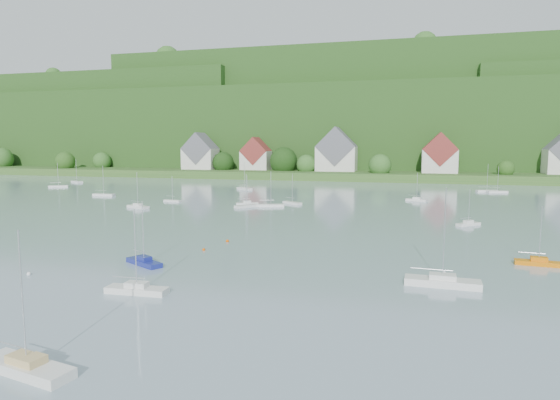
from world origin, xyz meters
name	(u,v)px	position (x,y,z in m)	size (l,w,h in m)	color
far_shore_strip	(329,173)	(0.00, 200.00, 1.50)	(600.00, 60.00, 3.00)	#305921
forested_ridge	(349,128)	(0.39, 268.57, 22.89)	(620.00, 181.22, 69.89)	#1D4014
village_building_0	(200,154)	(-55.00, 187.00, 9.51)	(14.00, 10.40, 16.00)	beige
village_building_1	(256,156)	(-30.00, 189.00, 8.75)	(12.00, 9.36, 14.00)	beige
village_building_2	(337,153)	(5.00, 188.00, 10.27)	(16.00, 11.44, 18.00)	beige
village_building_3	(439,156)	(45.00, 186.00, 9.43)	(13.00, 10.40, 15.50)	beige
near_sailboat_1	(144,261)	(3.80, 40.69, 0.42)	(5.66, 4.06, 7.56)	navy
near_sailboat_2	(27,366)	(10.96, 14.92, 0.46)	(6.92, 3.12, 9.02)	silver
near_sailboat_3	(137,289)	(8.86, 30.88, 0.44)	(6.07, 1.95, 8.10)	silver
near_sailboat_4	(442,281)	(37.12, 40.84, 0.49)	(7.40, 2.39, 9.87)	silver
near_sailboat_5	(539,262)	(48.57, 52.41, 0.40)	(5.27, 1.94, 6.96)	orange
mooring_buoy_1	(29,275)	(-5.94, 33.52, 0.00)	(0.45, 0.45, 0.45)	white
mooring_buoy_2	(227,242)	(8.46, 55.62, 0.00)	(0.46, 0.46, 0.46)	#E75100
mooring_buoy_3	(204,250)	(7.43, 49.59, 0.00)	(0.40, 0.40, 0.40)	#E75100
mooring_buoy_4	(444,274)	(37.60, 45.46, 0.00)	(0.45, 0.45, 0.45)	white
far_sailboat_cluster	(324,196)	(12.13, 116.38, 0.37)	(194.24, 67.35, 8.53)	silver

